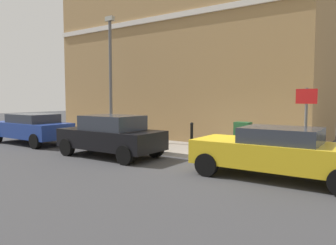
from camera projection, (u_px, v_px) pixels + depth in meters
The scene contains 11 objects.
ground at pixel (221, 167), 9.99m from camera, with size 80.00×80.00×0.00m, color #38383A.
sidewalk at pixel (122, 142), 14.94m from camera, with size 2.67×30.00×0.15m, color gray.
corner_building at pixel (191, 50), 17.58m from camera, with size 6.30×13.85×9.60m.
car_yellow at pixel (277, 152), 8.46m from camera, with size 1.91×4.44×1.38m.
car_black at pixel (111, 135), 11.65m from camera, with size 1.88×4.00×1.52m.
car_blue at pixel (32, 128), 14.94m from camera, with size 1.84×4.24×1.40m.
utility_cabinet at pixel (243, 139), 11.30m from camera, with size 0.46×0.61×1.15m.
bollard_near_cabinet at pixel (192, 134), 12.62m from camera, with size 0.14×0.14×1.04m.
bollard_far_kerb at pixel (146, 134), 12.67m from camera, with size 0.14×0.14×1.04m.
street_sign at pixel (306, 115), 9.40m from camera, with size 0.08×0.60×2.30m.
lamppost at pixel (111, 73), 14.77m from camera, with size 0.20×0.44×5.72m.
Camera 1 is at (-9.04, -4.27, 2.16)m, focal length 34.06 mm.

